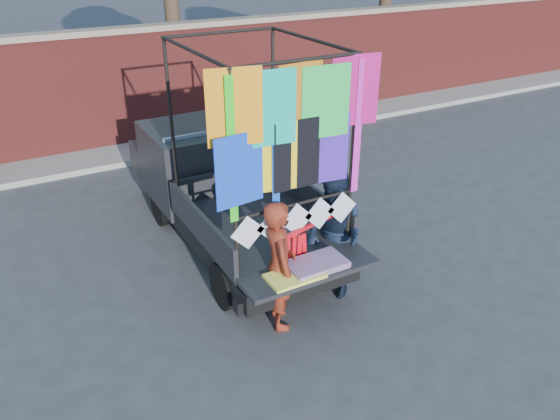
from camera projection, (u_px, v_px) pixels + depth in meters
ground at (317, 291)px, 7.52m from camera, size 90.00×90.00×0.00m
brick_wall at (153, 84)px, 12.35m from camera, size 30.00×0.45×2.61m
curb at (168, 146)px, 12.39m from camera, size 30.00×1.20×0.12m
pickup_truck at (216, 183)px, 8.76m from camera, size 2.05×5.14×3.23m
woman at (279, 265)px, 6.55m from camera, size 0.55×0.70×1.69m
man at (334, 235)px, 7.13m from camera, size 0.78×0.94×1.76m
streamer_bundle at (301, 242)px, 6.72m from camera, size 0.90×0.28×0.63m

